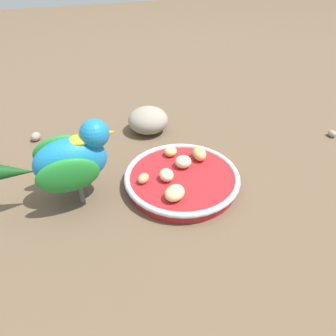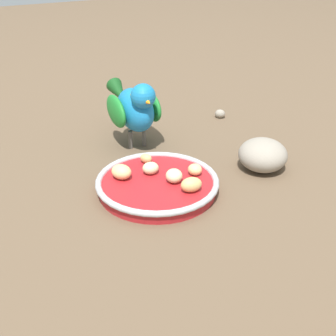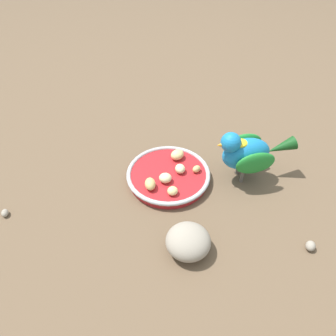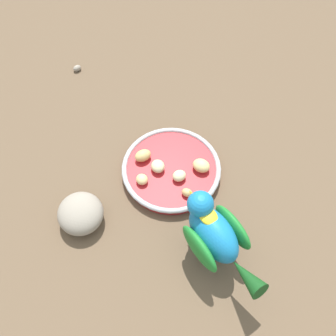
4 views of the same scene
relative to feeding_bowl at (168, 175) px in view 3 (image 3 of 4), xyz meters
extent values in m
plane|color=brown|center=(-0.02, 0.02, -0.01)|extent=(4.00, 4.00, 0.00)
cylinder|color=#AD1E23|center=(0.00, 0.00, 0.00)|extent=(0.21, 0.21, 0.02)
torus|color=#B7BABF|center=(0.00, 0.00, 0.01)|extent=(0.22, 0.22, 0.01)
ellipsoid|color=#E5C67F|center=(0.06, -0.04, 0.02)|extent=(0.05, 0.05, 0.03)
ellipsoid|color=beige|center=(-0.03, 0.01, 0.02)|extent=(0.04, 0.04, 0.02)
ellipsoid|color=#E5C67F|center=(-0.07, 0.00, 0.02)|extent=(0.03, 0.03, 0.02)
ellipsoid|color=beige|center=(0.00, -0.03, 0.02)|extent=(0.03, 0.03, 0.02)
ellipsoid|color=tan|center=(-0.01, -0.08, 0.02)|extent=(0.03, 0.03, 0.02)
ellipsoid|color=tan|center=(-0.04, 0.05, 0.02)|extent=(0.04, 0.03, 0.03)
cylinder|color=#59544C|center=(-0.05, -0.19, 0.01)|extent=(0.01, 0.01, 0.04)
cylinder|color=#59544C|center=(-0.01, -0.19, 0.01)|extent=(0.01, 0.01, 0.04)
ellipsoid|color=#197AB7|center=(-0.03, -0.20, 0.07)|extent=(0.07, 0.13, 0.09)
ellipsoid|color=#1E7F2D|center=(-0.07, -0.21, 0.07)|extent=(0.03, 0.10, 0.06)
ellipsoid|color=#1E7F2D|center=(0.01, -0.20, 0.07)|extent=(0.03, 0.10, 0.06)
cone|color=#144719|center=(-0.03, -0.29, 0.07)|extent=(0.04, 0.08, 0.05)
sphere|color=#197AB7|center=(-0.03, -0.15, 0.11)|extent=(0.05, 0.05, 0.05)
cone|color=orange|center=(-0.03, -0.12, 0.11)|extent=(0.02, 0.02, 0.02)
ellipsoid|color=yellow|center=(-0.03, -0.17, 0.11)|extent=(0.03, 0.04, 0.01)
ellipsoid|color=gray|center=(-0.22, 0.00, 0.02)|extent=(0.11, 0.12, 0.06)
ellipsoid|color=gray|center=(-0.04, 0.41, -0.01)|extent=(0.02, 0.02, 0.02)
ellipsoid|color=gray|center=(-0.27, -0.26, 0.00)|extent=(0.03, 0.03, 0.02)
camera|label=1|loc=(0.44, -0.19, 0.39)|focal=33.89mm
camera|label=2|loc=(0.29, 0.72, 0.45)|focal=52.80mm
camera|label=3|loc=(-0.58, 0.12, 0.59)|focal=33.23mm
camera|label=4|loc=(-0.25, -0.39, 0.76)|focal=41.89mm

